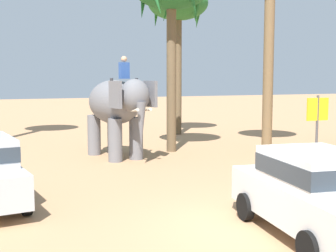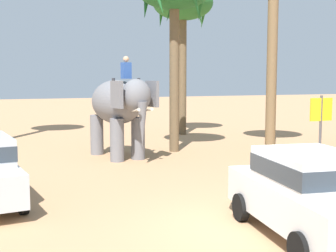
% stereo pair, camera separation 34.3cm
% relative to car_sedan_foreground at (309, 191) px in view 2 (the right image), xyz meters
% --- Properties ---
extents(ground_plane, '(120.00, 120.00, 0.00)m').
position_rel_car_sedan_foreground_xyz_m(ground_plane, '(-0.70, 0.79, -0.93)').
color(ground_plane, tan).
extents(car_sedan_foreground, '(2.26, 4.28, 1.70)m').
position_rel_car_sedan_foreground_xyz_m(car_sedan_foreground, '(0.00, 0.00, 0.00)').
color(car_sedan_foreground, white).
rests_on(car_sedan_foreground, ground).
extents(elephant_with_mahout, '(2.24, 4.00, 3.88)m').
position_rel_car_sedan_foreground_xyz_m(elephant_with_mahout, '(-1.15, 10.00, 1.06)').
color(elephant_with_mahout, slate).
rests_on(elephant_with_mahout, ground).
extents(palm_tree_behind_elephant, '(3.20, 3.20, 7.92)m').
position_rel_car_sedan_foreground_xyz_m(palm_tree_behind_elephant, '(3.92, 15.92, 5.87)').
color(palm_tree_behind_elephant, brown).
rests_on(palm_tree_behind_elephant, ground).
extents(signboard_yellow, '(1.00, 0.10, 2.40)m').
position_rel_car_sedan_foreground_xyz_m(signboard_yellow, '(6.35, 7.56, 0.76)').
color(signboard_yellow, '#4C4C51').
rests_on(signboard_yellow, ground).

